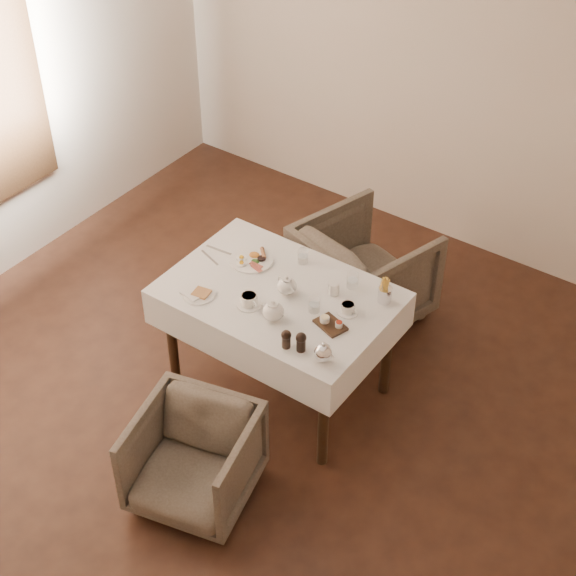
# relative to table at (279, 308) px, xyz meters

# --- Properties ---
(table) EXTENTS (1.28, 0.88, 0.75)m
(table) POSITION_rel_table_xyz_m (0.00, 0.00, 0.00)
(table) COLOR black
(table) RESTS_ON ground
(armchair_near) EXTENTS (0.73, 0.74, 0.57)m
(armchair_near) POSITION_rel_table_xyz_m (0.11, -0.92, -0.36)
(armchair_near) COLOR #483F34
(armchair_near) RESTS_ON ground
(armchair_far) EXTENTS (0.93, 0.94, 0.69)m
(armchair_far) POSITION_rel_table_xyz_m (0.04, 0.89, -0.29)
(armchair_far) COLOR #483F34
(armchair_far) RESTS_ON ground
(breakfast_plate) EXTENTS (0.26, 0.26, 0.03)m
(breakfast_plate) POSITION_rel_table_xyz_m (-0.30, 0.15, 0.13)
(breakfast_plate) COLOR white
(breakfast_plate) RESTS_ON table
(side_plate) EXTENTS (0.19, 0.18, 0.02)m
(side_plate) POSITION_rel_table_xyz_m (-0.36, -0.28, 0.12)
(side_plate) COLOR white
(side_plate) RESTS_ON table
(teapot_centre) EXTENTS (0.18, 0.16, 0.12)m
(teapot_centre) POSITION_rel_table_xyz_m (0.04, 0.02, 0.18)
(teapot_centre) COLOR white
(teapot_centre) RESTS_ON table
(teapot_front) EXTENTS (0.17, 0.13, 0.13)m
(teapot_front) POSITION_rel_table_xyz_m (0.11, -0.20, 0.18)
(teapot_front) COLOR white
(teapot_front) RESTS_ON table
(creamer) EXTENTS (0.07, 0.07, 0.07)m
(creamer) POSITION_rel_table_xyz_m (0.26, 0.17, 0.16)
(creamer) COLOR white
(creamer) RESTS_ON table
(teacup_near) EXTENTS (0.14, 0.14, 0.07)m
(teacup_near) POSITION_rel_table_xyz_m (-0.07, -0.18, 0.15)
(teacup_near) COLOR white
(teacup_near) RESTS_ON table
(teacup_far) EXTENTS (0.12, 0.12, 0.06)m
(teacup_far) POSITION_rel_table_xyz_m (0.41, 0.08, 0.14)
(teacup_far) COLOR white
(teacup_far) RESTS_ON table
(glass_left) EXTENTS (0.07, 0.07, 0.09)m
(glass_left) POSITION_rel_table_xyz_m (-0.04, 0.31, 0.16)
(glass_left) COLOR silver
(glass_left) RESTS_ON table
(glass_mid) EXTENTS (0.08, 0.08, 0.09)m
(glass_mid) POSITION_rel_table_xyz_m (0.25, -0.02, 0.16)
(glass_mid) COLOR silver
(glass_mid) RESTS_ON table
(glass_right) EXTENTS (0.08, 0.08, 0.09)m
(glass_right) POSITION_rel_table_xyz_m (0.31, 0.28, 0.16)
(glass_right) COLOR silver
(glass_right) RESTS_ON table
(condiment_board) EXTENTS (0.20, 0.16, 0.04)m
(condiment_board) POSITION_rel_table_xyz_m (0.39, -0.07, 0.13)
(condiment_board) COLOR black
(condiment_board) RESTS_ON table
(pepper_mill_left) EXTENTS (0.07, 0.07, 0.11)m
(pepper_mill_left) POSITION_rel_table_xyz_m (0.29, -0.34, 0.17)
(pepper_mill_left) COLOR black
(pepper_mill_left) RESTS_ON table
(pepper_mill_right) EXTENTS (0.06, 0.06, 0.12)m
(pepper_mill_right) POSITION_rel_table_xyz_m (0.37, -0.32, 0.18)
(pepper_mill_right) COLOR black
(pepper_mill_right) RESTS_ON table
(silver_pot) EXTENTS (0.14, 0.12, 0.13)m
(silver_pot) POSITION_rel_table_xyz_m (0.51, -0.31, 0.18)
(silver_pot) COLOR white
(silver_pot) RESTS_ON table
(fries_cup) EXTENTS (0.08, 0.08, 0.17)m
(fries_cup) POSITION_rel_table_xyz_m (0.53, 0.28, 0.19)
(fries_cup) COLOR silver
(fries_cup) RESTS_ON table
(cutlery_fork) EXTENTS (0.20, 0.03, 0.00)m
(cutlery_fork) POSITION_rel_table_xyz_m (-0.51, 0.11, 0.12)
(cutlery_fork) COLOR silver
(cutlery_fork) RESTS_ON table
(cutlery_knife) EXTENTS (0.17, 0.07, 0.00)m
(cutlery_knife) POSITION_rel_table_xyz_m (-0.52, 0.02, 0.12)
(cutlery_knife) COLOR silver
(cutlery_knife) RESTS_ON table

